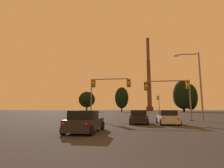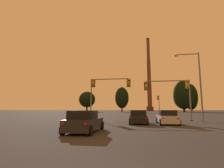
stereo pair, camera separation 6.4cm
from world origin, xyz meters
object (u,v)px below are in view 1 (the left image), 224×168
object	(u,v)px
hatchback_left_lane_second	(85,122)
hatchback_center_lane_front	(138,117)
traffic_light_overhead_left	(104,88)
hatchback_right_lane_front	(167,118)
street_lamp	(196,79)
smokestack	(149,82)
traffic_light_overhead_right	(174,89)
traffic_light_far_right	(159,102)

from	to	relation	value
hatchback_left_lane_second	hatchback_center_lane_front	size ratio (longest dim) A/B	1.00
hatchback_center_lane_front	traffic_light_overhead_left	distance (m)	9.60
hatchback_left_lane_second	hatchback_center_lane_front	bearing A→B (deg)	64.97
hatchback_left_lane_second	hatchback_right_lane_front	bearing A→B (deg)	48.53
hatchback_right_lane_front	street_lamp	world-z (taller)	street_lamp
traffic_light_overhead_left	smokestack	size ratio (longest dim) A/B	0.10
hatchback_center_lane_front	traffic_light_overhead_left	world-z (taller)	traffic_light_overhead_left
traffic_light_overhead_left	traffic_light_overhead_right	distance (m)	10.11
smokestack	traffic_light_far_right	bearing A→B (deg)	-92.57
hatchback_center_lane_front	hatchback_right_lane_front	xyz separation A→B (m)	(2.96, -0.25, 0.00)
hatchback_center_lane_front	hatchback_right_lane_front	size ratio (longest dim) A/B	1.01
hatchback_center_lane_front	smokestack	distance (m)	126.80
traffic_light_overhead_left	smokestack	xyz separation A→B (m)	(15.72, 117.14, 19.03)
traffic_light_overhead_right	smokestack	distance (m)	120.28
hatchback_left_lane_second	street_lamp	bearing A→B (deg)	45.33
traffic_light_overhead_right	smokestack	size ratio (longest dim) A/B	0.10
hatchback_center_lane_front	traffic_light_overhead_right	distance (m)	8.36
hatchback_center_lane_front	traffic_light_far_right	xyz separation A→B (m)	(6.77, 36.63, 3.11)
traffic_light_overhead_left	traffic_light_overhead_right	bearing A→B (deg)	-7.97
hatchback_right_lane_front	smokestack	xyz separation A→B (m)	(7.74, 124.46, 23.16)
hatchback_left_lane_second	traffic_light_far_right	size ratio (longest dim) A/B	0.72
hatchback_center_lane_front	street_lamp	bearing A→B (deg)	21.98
traffic_light_overhead_right	smokestack	bearing A→B (deg)	87.24
hatchback_left_lane_second	traffic_light_far_right	world-z (taller)	traffic_light_far_right
hatchback_right_lane_front	hatchback_left_lane_second	bearing A→B (deg)	-132.08
hatchback_left_lane_second	hatchback_center_lane_front	distance (m)	8.34
traffic_light_overhead_right	hatchback_left_lane_second	bearing A→B (deg)	-123.24
hatchback_right_lane_front	street_lamp	bearing A→B (deg)	38.86
hatchback_left_lane_second	hatchback_right_lane_front	xyz separation A→B (m)	(6.61, 7.25, 0.00)
hatchback_left_lane_second	traffic_light_far_right	xyz separation A→B (m)	(10.42, 44.13, 3.11)
traffic_light_far_right	smokestack	size ratio (longest dim) A/B	0.09
traffic_light_overhead_left	traffic_light_far_right	distance (m)	31.84
traffic_light_overhead_left	traffic_light_far_right	xyz separation A→B (m)	(11.78, 29.56, -1.02)
hatchback_center_lane_front	traffic_light_overhead_left	bearing A→B (deg)	124.00
street_lamp	smokestack	world-z (taller)	smokestack
traffic_light_far_right	hatchback_left_lane_second	bearing A→B (deg)	-103.29
traffic_light_far_right	smokestack	world-z (taller)	smokestack
traffic_light_overhead_right	hatchback_right_lane_front	bearing A→B (deg)	-108.81
traffic_light_overhead_right	street_lamp	distance (m)	3.51
hatchback_right_lane_front	traffic_light_far_right	world-z (taller)	traffic_light_far_right
hatchback_right_lane_front	traffic_light_overhead_right	size ratio (longest dim) A/B	0.66
hatchback_center_lane_front	traffic_light_overhead_left	xyz separation A→B (m)	(-5.01, 7.07, 4.13)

